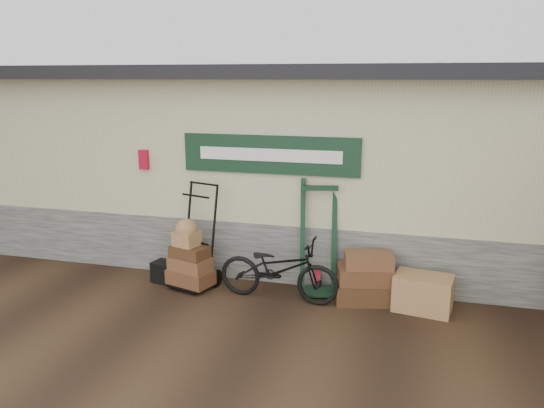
{
  "coord_description": "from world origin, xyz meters",
  "views": [
    {
      "loc": [
        1.69,
        -6.29,
        3.04
      ],
      "look_at": [
        -0.25,
        0.9,
        1.24
      ],
      "focal_mm": 35.0,
      "sensor_mm": 36.0,
      "label": 1
    }
  ],
  "objects_px": {
    "green_barrow": "(319,237)",
    "bicycle": "(278,266)",
    "wicker_hamper": "(423,293)",
    "black_trunk": "(164,272)",
    "suitcase_stack": "(365,277)",
    "porter_trolley": "(197,235)"
  },
  "relations": [
    {
      "from": "suitcase_stack",
      "to": "wicker_hamper",
      "type": "bearing_deg",
      "value": -6.2
    },
    {
      "from": "suitcase_stack",
      "to": "wicker_hamper",
      "type": "distance_m",
      "value": 0.79
    },
    {
      "from": "porter_trolley",
      "to": "wicker_hamper",
      "type": "bearing_deg",
      "value": 15.65
    },
    {
      "from": "green_barrow",
      "to": "bicycle",
      "type": "distance_m",
      "value": 0.73
    },
    {
      "from": "porter_trolley",
      "to": "wicker_hamper",
      "type": "height_order",
      "value": "porter_trolley"
    },
    {
      "from": "black_trunk",
      "to": "porter_trolley",
      "type": "bearing_deg",
      "value": 3.66
    },
    {
      "from": "green_barrow",
      "to": "wicker_hamper",
      "type": "distance_m",
      "value": 1.6
    },
    {
      "from": "green_barrow",
      "to": "suitcase_stack",
      "type": "xyz_separation_m",
      "value": [
        0.7,
        -0.2,
        -0.46
      ]
    },
    {
      "from": "wicker_hamper",
      "to": "bicycle",
      "type": "relative_size",
      "value": 0.43
    },
    {
      "from": "porter_trolley",
      "to": "wicker_hamper",
      "type": "xyz_separation_m",
      "value": [
        3.24,
        -0.05,
        -0.54
      ]
    },
    {
      "from": "green_barrow",
      "to": "black_trunk",
      "type": "xyz_separation_m",
      "value": [
        -2.32,
        -0.27,
        -0.66
      ]
    },
    {
      "from": "wicker_hamper",
      "to": "black_trunk",
      "type": "relative_size",
      "value": 2.34
    },
    {
      "from": "green_barrow",
      "to": "suitcase_stack",
      "type": "relative_size",
      "value": 2.03
    },
    {
      "from": "green_barrow",
      "to": "suitcase_stack",
      "type": "distance_m",
      "value": 0.86
    },
    {
      "from": "suitcase_stack",
      "to": "black_trunk",
      "type": "height_order",
      "value": "suitcase_stack"
    },
    {
      "from": "black_trunk",
      "to": "bicycle",
      "type": "distance_m",
      "value": 1.88
    },
    {
      "from": "black_trunk",
      "to": "green_barrow",
      "type": "bearing_deg",
      "value": 6.58
    },
    {
      "from": "wicker_hamper",
      "to": "black_trunk",
      "type": "distance_m",
      "value": 3.79
    },
    {
      "from": "wicker_hamper",
      "to": "porter_trolley",
      "type": "bearing_deg",
      "value": 179.06
    },
    {
      "from": "bicycle",
      "to": "black_trunk",
      "type": "bearing_deg",
      "value": 87.37
    },
    {
      "from": "wicker_hamper",
      "to": "bicycle",
      "type": "bearing_deg",
      "value": -175.0
    },
    {
      "from": "green_barrow",
      "to": "suitcase_stack",
      "type": "height_order",
      "value": "green_barrow"
    }
  ]
}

